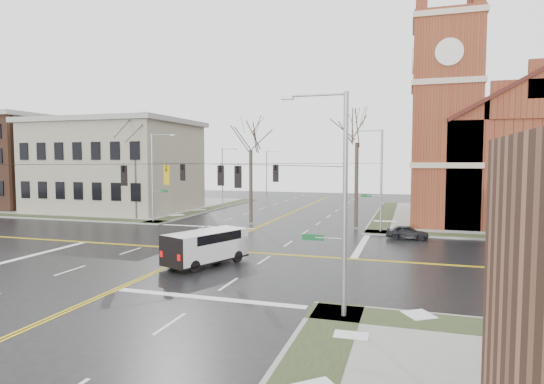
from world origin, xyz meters
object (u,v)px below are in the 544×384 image
(signal_pole_se, at_px, (341,198))
(tree_nw_near, at_px, (251,145))
(signal_pole_ne, at_px, (379,177))
(parked_car_a, at_px, (407,232))
(parked_car_b, at_px, (523,238))
(cargo_van, at_px, (209,245))
(signal_pole_nw, at_px, (154,175))
(church, at_px, (517,142))
(tree_nw_far, at_px, (136,138))
(streetlight_north_a, at_px, (223,175))
(tree_ne, at_px, (357,137))
(streetlight_north_b, at_px, (267,171))

(signal_pole_se, bearing_deg, tree_nw_near, 117.05)
(signal_pole_ne, xyz_separation_m, parked_car_a, (2.47, -2.62, -4.38))
(parked_car_b, xyz_separation_m, tree_nw_near, (-23.63, 5.27, 7.38))
(signal_pole_se, bearing_deg, parked_car_b, 61.23)
(cargo_van, bearing_deg, signal_pole_ne, 81.86)
(parked_car_a, height_order, tree_nw_near, tree_nw_near)
(signal_pole_nw, bearing_deg, church, 20.21)
(tree_nw_far, bearing_deg, parked_car_a, -8.55)
(church, bearing_deg, streetlight_north_a, 174.81)
(parked_car_a, height_order, tree_ne, tree_ne)
(signal_pole_ne, xyz_separation_m, cargo_van, (-9.23, -15.62, -3.72))
(streetlight_north_b, bearing_deg, parked_car_b, -50.45)
(parked_car_a, bearing_deg, church, -34.14)
(cargo_van, height_order, tree_nw_near, tree_nw_near)
(signal_pole_ne, distance_m, streetlight_north_b, 42.61)
(signal_pole_se, relative_size, streetlight_north_b, 1.12)
(signal_pole_ne, height_order, tree_nw_near, tree_nw_near)
(tree_nw_near, relative_size, tree_ne, 0.93)
(streetlight_north_a, height_order, tree_nw_near, tree_nw_near)
(signal_pole_ne, bearing_deg, parked_car_a, -46.69)
(signal_pole_se, relative_size, tree_nw_near, 0.81)
(parked_car_b, bearing_deg, cargo_van, 128.13)
(streetlight_north_b, distance_m, tree_nw_near, 35.86)
(church, relative_size, parked_car_b, 7.28)
(streetlight_north_b, distance_m, cargo_van, 53.75)
(church, relative_size, signal_pole_se, 3.06)
(cargo_van, bearing_deg, parked_car_a, 70.45)
(parked_car_a, relative_size, tree_nw_near, 0.30)
(signal_pole_ne, relative_size, tree_nw_far, 0.74)
(streetlight_north_a, distance_m, cargo_van, 34.71)
(signal_pole_se, height_order, cargo_van, signal_pole_se)
(streetlight_north_b, distance_m, tree_nw_far, 35.35)
(church, bearing_deg, signal_pole_ne, -135.34)
(cargo_van, bearing_deg, signal_pole_se, -16.19)
(signal_pole_se, height_order, streetlight_north_a, signal_pole_se)
(church, relative_size, signal_pole_ne, 3.06)
(streetlight_north_a, relative_size, tree_ne, 0.67)
(signal_pole_se, bearing_deg, tree_nw_far, 136.35)
(signal_pole_se, relative_size, streetlight_north_a, 1.12)
(cargo_van, distance_m, tree_ne, 20.23)
(cargo_van, bearing_deg, parked_car_b, 54.09)
(signal_pole_se, bearing_deg, tree_ne, 95.08)
(signal_pole_ne, bearing_deg, cargo_van, -120.58)
(tree_nw_near, distance_m, tree_ne, 10.59)
(signal_pole_se, xyz_separation_m, parked_car_a, (2.47, 20.38, -4.38))
(tree_ne, bearing_deg, tree_nw_near, 179.08)
(signal_pole_nw, height_order, tree_ne, tree_ne)
(signal_pole_ne, xyz_separation_m, tree_nw_near, (-12.78, 2.02, 3.05))
(cargo_van, relative_size, parked_car_a, 1.74)
(signal_pole_ne, relative_size, signal_pole_se, 1.00)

